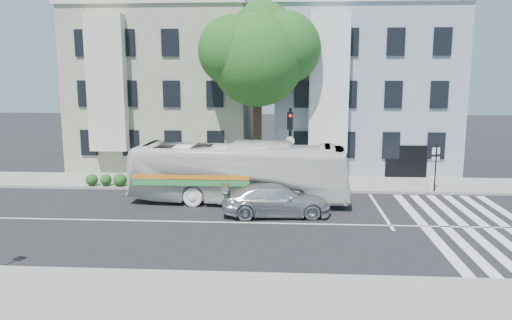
# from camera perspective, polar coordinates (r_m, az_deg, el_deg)

# --- Properties ---
(ground) EXTENTS (120.00, 120.00, 0.00)m
(ground) POSITION_cam_1_polar(r_m,az_deg,el_deg) (22.89, -1.19, -7.19)
(ground) COLOR black
(ground) RESTS_ON ground
(sidewalk_far) EXTENTS (80.00, 4.00, 0.15)m
(sidewalk_far) POSITION_cam_1_polar(r_m,az_deg,el_deg) (30.58, 0.08, -2.63)
(sidewalk_far) COLOR gray
(sidewalk_far) RESTS_ON ground
(sidewalk_near) EXTENTS (80.00, 4.00, 0.15)m
(sidewalk_near) POSITION_cam_1_polar(r_m,az_deg,el_deg) (15.44, -3.81, -15.70)
(sidewalk_near) COLOR gray
(sidewalk_near) RESTS_ON ground
(building_left) EXTENTS (12.00, 10.00, 11.00)m
(building_left) POSITION_cam_1_polar(r_m,az_deg,el_deg) (37.86, -9.96, 7.94)
(building_left) COLOR gray
(building_left) RESTS_ON ground
(building_right) EXTENTS (12.00, 10.00, 11.00)m
(building_right) POSITION_cam_1_polar(r_m,az_deg,el_deg) (37.16, 11.73, 7.85)
(building_right) COLOR #8994A3
(building_right) RESTS_ON ground
(street_tree) EXTENTS (7.30, 5.90, 11.10)m
(street_tree) POSITION_cam_1_polar(r_m,az_deg,el_deg) (30.59, 0.29, 12.00)
(street_tree) COLOR #2D2116
(street_tree) RESTS_ON ground
(bus) EXTENTS (3.33, 11.56, 3.18)m
(bus) POSITION_cam_1_polar(r_m,az_deg,el_deg) (26.10, -1.93, -1.44)
(bus) COLOR silver
(bus) RESTS_ON ground
(sedan) EXTENTS (2.57, 5.34, 1.50)m
(sedan) POSITION_cam_1_polar(r_m,az_deg,el_deg) (23.86, 2.29, -4.60)
(sedan) COLOR silver
(sedan) RESTS_ON ground
(hedge) EXTENTS (8.33, 3.48, 0.70)m
(hedge) POSITION_cam_1_polar(r_m,az_deg,el_deg) (29.68, -10.61, -2.35)
(hedge) COLOR #2F5A1D
(hedge) RESTS_ON sidewalk_far
(traffic_signal) EXTENTS (0.50, 0.55, 4.80)m
(traffic_signal) POSITION_cam_1_polar(r_m,az_deg,el_deg) (27.97, 3.92, 2.46)
(traffic_signal) COLOR black
(traffic_signal) RESTS_ON ground
(fire_hydrant) EXTENTS (0.47, 0.27, 0.84)m
(fire_hydrant) POSITION_cam_1_polar(r_m,az_deg,el_deg) (29.90, 19.48, -2.52)
(fire_hydrant) COLOR silver
(fire_hydrant) RESTS_ON sidewalk_far
(far_sign_pole) EXTENTS (0.47, 0.24, 2.67)m
(far_sign_pole) POSITION_cam_1_polar(r_m,az_deg,el_deg) (29.53, 19.85, -0.22)
(far_sign_pole) COLOR black
(far_sign_pole) RESTS_ON sidewalk_far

